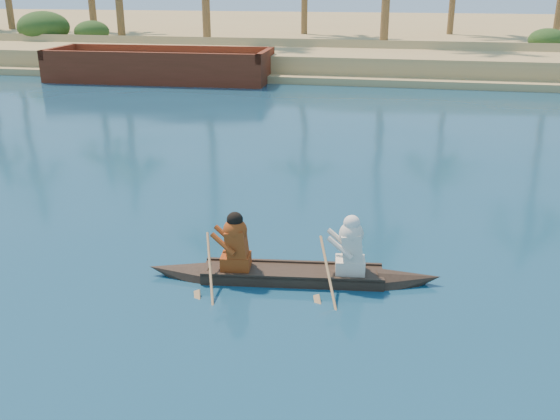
# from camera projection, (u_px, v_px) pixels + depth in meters

# --- Properties ---
(ground) EXTENTS (160.00, 160.00, 0.00)m
(ground) POSITION_uv_depth(u_px,v_px,m) (257.00, 273.00, 11.52)
(ground) COLOR #0C3850
(ground) RESTS_ON ground
(sandy_embankment) EXTENTS (150.00, 51.00, 1.50)m
(sandy_embankment) POSITION_uv_depth(u_px,v_px,m) (383.00, 36.00, 54.43)
(sandy_embankment) COLOR tan
(sandy_embankment) RESTS_ON ground
(shrub_cluster) EXTENTS (100.00, 6.00, 2.40)m
(shrub_cluster) POSITION_uv_depth(u_px,v_px,m) (372.00, 45.00, 40.05)
(shrub_cluster) COLOR #1E3D16
(shrub_cluster) RESTS_ON ground
(canoe) EXTENTS (5.33, 1.34, 1.46)m
(canoe) POSITION_uv_depth(u_px,v_px,m) (293.00, 265.00, 11.17)
(canoe) COLOR #31231A
(canoe) RESTS_ON ground
(barge_mid) EXTENTS (11.97, 4.41, 1.97)m
(barge_mid) POSITION_uv_depth(u_px,v_px,m) (160.00, 67.00, 33.53)
(barge_mid) COLOR maroon
(barge_mid) RESTS_ON ground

